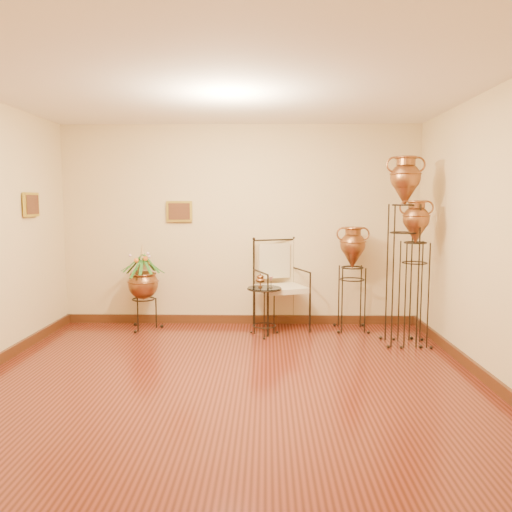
{
  "coord_description": "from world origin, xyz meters",
  "views": [
    {
      "loc": [
        0.38,
        -4.52,
        1.73
      ],
      "look_at": [
        0.25,
        1.3,
        1.1
      ],
      "focal_mm": 35.0,
      "sensor_mm": 36.0,
      "label": 1
    }
  ],
  "objects_px": {
    "amphora_mid": "(414,272)",
    "amphora_tall": "(403,249)",
    "side_table": "(264,310)",
    "planter_urn": "(143,281)",
    "armchair": "(281,285)"
  },
  "relations": [
    {
      "from": "amphora_mid",
      "to": "amphora_tall",
      "type": "bearing_deg",
      "value": 163.93
    },
    {
      "from": "amphora_tall",
      "to": "amphora_mid",
      "type": "height_order",
      "value": "amphora_tall"
    },
    {
      "from": "amphora_mid",
      "to": "side_table",
      "type": "relative_size",
      "value": 2.22
    },
    {
      "from": "planter_urn",
      "to": "armchair",
      "type": "bearing_deg",
      "value": -0.0
    },
    {
      "from": "planter_urn",
      "to": "armchair",
      "type": "distance_m",
      "value": 1.88
    },
    {
      "from": "amphora_tall",
      "to": "planter_urn",
      "type": "height_order",
      "value": "amphora_tall"
    },
    {
      "from": "armchair",
      "to": "side_table",
      "type": "xyz_separation_m",
      "value": [
        -0.23,
        -0.31,
        -0.29
      ]
    },
    {
      "from": "amphora_tall",
      "to": "side_table",
      "type": "xyz_separation_m",
      "value": [
        -1.67,
        0.35,
        -0.84
      ]
    },
    {
      "from": "side_table",
      "to": "armchair",
      "type": "bearing_deg",
      "value": 53.27
    },
    {
      "from": "planter_urn",
      "to": "side_table",
      "type": "height_order",
      "value": "planter_urn"
    },
    {
      "from": "amphora_tall",
      "to": "side_table",
      "type": "distance_m",
      "value": 1.91
    },
    {
      "from": "armchair",
      "to": "side_table",
      "type": "relative_size",
      "value": 1.54
    },
    {
      "from": "amphora_tall",
      "to": "armchair",
      "type": "relative_size",
      "value": 1.87
    },
    {
      "from": "side_table",
      "to": "amphora_mid",
      "type": "bearing_deg",
      "value": -12.18
    },
    {
      "from": "planter_urn",
      "to": "armchair",
      "type": "xyz_separation_m",
      "value": [
        1.88,
        -0.0,
        -0.05
      ]
    }
  ]
}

